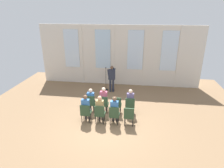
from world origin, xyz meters
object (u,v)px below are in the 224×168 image
Objects in this scene: chair_r0_c0 at (91,102)px; chair_r1_c0 at (86,112)px; speaker at (112,77)px; audience_r1_c2 at (114,109)px; audience_r1_c0 at (86,107)px; chair_r0_c3 at (130,105)px; audience_r0_c0 at (91,99)px; chair_r0_c2 at (117,104)px; chair_r0_c1 at (104,103)px; chair_r1_c2 at (114,114)px; audience_r0_c3 at (130,100)px; mic_stand at (106,85)px; audience_r1_c1 at (100,108)px; chair_r1_c1 at (100,113)px; audience_r0_c1 at (104,98)px; chair_r1_c3 at (129,115)px.

chair_r0_c0 is 1.00m from chair_r1_c0.
audience_r1_c2 is (0.64, -3.72, -0.24)m from speaker.
chair_r0_c0 is at bearing 90.00° from audience_r1_c0.
speaker reaches higher than chair_r0_c0.
chair_r0_c3 is at bearing 26.39° from chair_r1_c0.
chair_r0_c2 is (1.35, -0.08, -0.18)m from audience_r0_c0.
chair_r0_c1 is 1.21m from chair_r1_c2.
audience_r1_c2 is at bearing -123.86° from audience_r0_c3.
mic_stand is at bearing 109.42° from chair_r0_c2.
audience_r0_c3 is at bearing 90.00° from chair_r0_c3.
audience_r1_c0 is (-1.35, -0.93, 0.23)m from chair_r0_c2.
audience_r0_c0 is 1.36m from chair_r0_c2.
audience_r1_c1 reaches higher than chair_r1_c0.
chair_r0_c0 is 0.68× the size of audience_r1_c2.
chair_r1_c1 is at bearing -141.23° from audience_r0_c3.
audience_r0_c1 is 0.72m from chair_r0_c2.
speaker is at bearing 79.22° from audience_r1_c0.
audience_r0_c3 is (1.31, -2.71, -0.25)m from speaker.
audience_r0_c0 is 0.92× the size of audience_r0_c1.
audience_r1_c1 is (0.00, -1.00, -0.00)m from audience_r0_c1.
audience_r0_c3 reaches higher than chair_r0_c1.
speaker is at bearing 89.31° from chair_r0_c1.
audience_r0_c1 reaches higher than chair_r0_c0.
audience_r0_c1 reaches higher than chair_r1_c1.
chair_r0_c2 is 0.71m from audience_r0_c3.
audience_r0_c1 is 1.00× the size of audience_r1_c2.
audience_r0_c0 is at bearing -104.64° from speaker.
chair_r1_c2 is at bearing 0.00° from chair_r1_c0.
audience_r0_c0 is 1.01m from audience_r1_c0.
mic_stand is 4.01m from chair_r1_c0.
chair_r0_c2 is at bearing -173.30° from audience_r0_c3.
audience_r0_c0 is at bearing 143.19° from audience_r1_c2.
chair_r1_c0 is 1.35m from chair_r1_c2.
audience_r0_c1 reaches higher than chair_r0_c3.
audience_r1_c0 is 1.00× the size of audience_r1_c2.
chair_r0_c0 is 1.68m from chair_r1_c2.
chair_r1_c1 is 0.67m from chair_r1_c2.
mic_stand reaches higher than audience_r0_c0.
audience_r0_c3 is at bearing 38.77° from chair_r1_c1.
audience_r1_c0 is at bearing -153.59° from audience_r0_c3.
chair_r1_c2 is (1.06, -4.00, 0.20)m from mic_stand.
audience_r0_c1 is 1.48× the size of chair_r0_c3.
audience_r0_c0 is at bearing 151.74° from chair_r1_c3.
audience_r1_c2 is (0.00, 0.08, 0.23)m from chair_r1_c2.
mic_stand is 3.96m from audience_r1_c1.
speaker is 3.03m from audience_r0_c3.
audience_r1_c1 is 1.47× the size of chair_r1_c2.
chair_r0_c0 is at bearing -95.60° from mic_stand.
audience_r0_c0 is at bearing -95.76° from mic_stand.
audience_r1_c1 is (0.67, -0.93, 0.23)m from chair_r0_c0.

